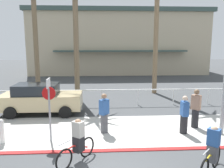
% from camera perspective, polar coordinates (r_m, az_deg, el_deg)
% --- Properties ---
extents(ground_plane, '(80.00, 80.00, 0.00)m').
position_cam_1_polar(ground_plane, '(16.27, -2.51, -3.91)').
color(ground_plane, '#424447').
extents(sidewalk_strip, '(44.00, 4.00, 0.02)m').
position_cam_1_polar(sidewalk_strip, '(10.73, -2.10, -11.30)').
color(sidewalk_strip, beige).
rests_on(sidewalk_strip, ground).
extents(curb_paint, '(44.00, 0.24, 0.03)m').
position_cam_1_polar(curb_paint, '(8.89, -1.83, -15.95)').
color(curb_paint, maroon).
rests_on(curb_paint, ground).
extents(building_backdrop, '(22.66, 11.75, 8.07)m').
position_cam_1_polar(building_backdrop, '(33.06, 1.24, 10.24)').
color(building_backdrop, '#BCAD8E').
rests_on(building_backdrop, ground).
extents(rail_fence, '(22.94, 0.08, 1.04)m').
position_cam_1_polar(rail_fence, '(14.62, -2.46, -2.13)').
color(rail_fence, white).
rests_on(rail_fence, ground).
extents(stop_sign_bike_lane, '(0.52, 0.56, 2.56)m').
position_cam_1_polar(stop_sign_bike_lane, '(9.44, -15.12, -4.01)').
color(stop_sign_bike_lane, gray).
rests_on(stop_sign_bike_lane, ground).
extents(bollard_1, '(0.20, 0.20, 1.00)m').
position_cam_1_polar(bollard_1, '(10.23, -25.41, -10.36)').
color(bollard_1, white).
rests_on(bollard_1, ground).
extents(palm_tree_2, '(3.57, 3.24, 8.83)m').
position_cam_1_polar(palm_tree_2, '(18.80, -18.61, 18.09)').
color(palm_tree_2, '#756047').
rests_on(palm_tree_2, ground).
extents(palm_tree_3, '(3.41, 3.23, 7.90)m').
position_cam_1_polar(palm_tree_3, '(16.35, -8.88, 17.48)').
color(palm_tree_3, '#756047').
rests_on(palm_tree_3, ground).
extents(car_tan_1, '(4.40, 2.02, 1.69)m').
position_cam_1_polar(car_tan_1, '(13.55, -17.08, -3.41)').
color(car_tan_1, tan).
rests_on(car_tan_1, ground).
extents(cyclist_red_0, '(1.15, 1.48, 1.50)m').
position_cam_1_polar(cyclist_red_0, '(7.98, -8.43, -13.84)').
color(cyclist_red_0, black).
rests_on(cyclist_red_0, ground).
extents(cyclist_yellow_1, '(1.30, 1.36, 1.50)m').
position_cam_1_polar(cyclist_yellow_1, '(7.90, 23.31, -14.85)').
color(cyclist_yellow_1, black).
rests_on(cyclist_yellow_1, ground).
extents(pedestrian_0, '(0.46, 0.47, 1.77)m').
position_cam_1_polar(pedestrian_0, '(10.24, -1.93, -7.54)').
color(pedestrian_0, '#4C4C51').
rests_on(pedestrian_0, ground).
extents(pedestrian_1, '(0.32, 0.40, 1.69)m').
position_cam_1_polar(pedestrian_1, '(10.63, 17.24, -7.56)').
color(pedestrian_1, '#232326').
rests_on(pedestrian_1, ground).
extents(pedestrian_2, '(0.47, 0.46, 1.83)m').
position_cam_1_polar(pedestrian_2, '(11.51, 19.77, -5.98)').
color(pedestrian_2, '#232326').
rests_on(pedestrian_2, ground).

